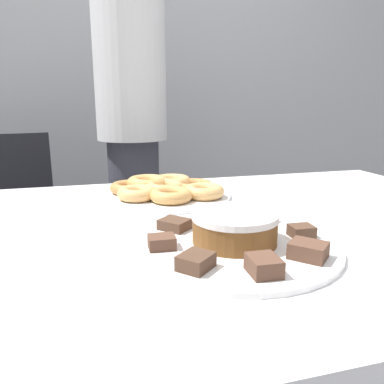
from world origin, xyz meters
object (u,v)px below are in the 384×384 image
Objects in this scene: frosted_cake at (235,227)px; office_chair_left at (13,244)px; person_standing at (132,123)px; plate_donuts at (165,195)px; plate_cake at (234,244)px.

office_chair_left is at bearing 119.29° from frosted_cake.
plate_donuts is (0.01, -0.66, -0.17)m from person_standing.
office_chair_left is at bearing 119.29° from plate_cake.
office_chair_left is (-0.54, -0.01, -0.51)m from person_standing.
person_standing reaches higher than plate_cake.
office_chair_left reaches higher than plate_donuts.
person_standing is 10.69× the size of frosted_cake.
person_standing is 0.68m from plate_donuts.
plate_donuts is at bearing 96.80° from frosted_cake.
frosted_cake is (0.06, -1.08, -0.14)m from person_standing.
plate_donuts is 2.38× the size of frosted_cake.
plate_donuts is at bearing 96.80° from plate_cake.
person_standing is 4.40× the size of plate_cake.
person_standing reaches higher than office_chair_left.
person_standing is 1.09m from plate_cake.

